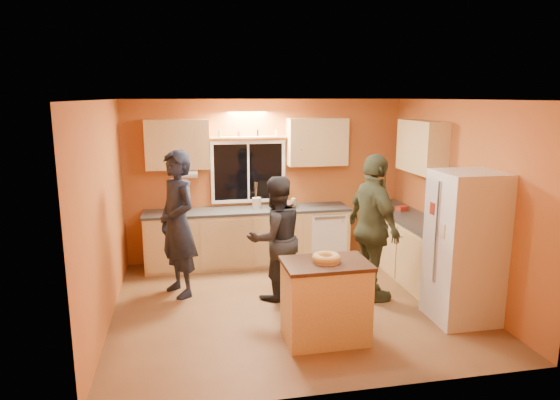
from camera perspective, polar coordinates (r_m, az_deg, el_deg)
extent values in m
plane|color=brown|center=(6.60, 1.48, -11.82)|extent=(4.50, 4.50, 0.00)
cube|color=#B8582F|center=(8.12, -1.55, 2.27)|extent=(4.50, 0.04, 2.60)
cube|color=#B8582F|center=(4.33, 7.39, -6.35)|extent=(4.50, 0.04, 2.60)
cube|color=#B8582F|center=(6.12, -19.49, -1.57)|extent=(0.04, 4.00, 2.60)
cube|color=#B8582F|center=(7.03, 19.74, 0.08)|extent=(0.04, 4.00, 2.60)
cube|color=white|center=(6.05, 1.62, 11.38)|extent=(4.50, 4.00, 0.02)
cube|color=black|center=(8.04, -3.65, 3.23)|extent=(1.10, 0.02, 0.90)
cube|color=white|center=(8.03, -3.64, 3.22)|extent=(1.20, 0.04, 1.00)
cube|color=tan|center=(7.77, -11.67, 6.24)|extent=(0.95, 0.33, 0.75)
cube|color=tan|center=(8.05, 4.28, 6.64)|extent=(0.95, 0.33, 0.75)
cube|color=tan|center=(7.55, 15.89, 5.89)|extent=(0.33, 1.00, 0.75)
cylinder|color=silver|center=(7.71, -10.42, 2.92)|extent=(0.27, 0.12, 0.12)
cube|color=tan|center=(7.97, -3.64, -4.35)|extent=(3.20, 0.60, 0.86)
cube|color=#282B2D|center=(7.86, -3.68, -1.19)|extent=(3.24, 0.62, 0.04)
cube|color=tan|center=(8.57, 11.82, -3.44)|extent=(0.60, 0.60, 0.86)
cube|color=#282B2D|center=(8.46, 11.94, -0.49)|extent=(0.62, 0.62, 0.04)
cube|color=tan|center=(7.52, 15.36, -5.75)|extent=(0.60, 1.80, 0.86)
cube|color=#282B2D|center=(7.40, 15.55, -2.42)|extent=(0.62, 1.84, 0.04)
cube|color=silver|center=(6.28, 20.36, -5.08)|extent=(0.72, 0.70, 1.80)
cube|color=tan|center=(5.58, 5.21, -11.56)|extent=(0.89, 0.60, 0.87)
cube|color=black|center=(5.42, 5.30, -7.25)|extent=(0.93, 0.64, 0.04)
torus|color=tan|center=(5.40, 5.31, -6.60)|extent=(0.31, 0.31, 0.09)
imported|color=black|center=(6.76, -11.61, -2.69)|extent=(0.75, 0.85, 1.96)
imported|color=black|center=(6.54, -0.52, -4.39)|extent=(0.95, 0.83, 1.64)
imported|color=#333824|center=(6.57, 10.61, -3.20)|extent=(0.64, 1.19, 1.93)
imported|color=black|center=(7.90, 0.20, -0.59)|extent=(0.52, 0.52, 0.10)
cylinder|color=beige|center=(7.90, -2.68, -0.33)|extent=(0.14, 0.14, 0.17)
imported|color=gray|center=(6.78, 17.92, -2.38)|extent=(0.32, 0.29, 0.30)
cube|color=maroon|center=(7.97, 13.78, -0.92)|extent=(0.19, 0.16, 0.07)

